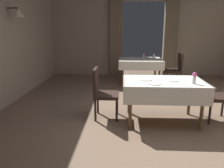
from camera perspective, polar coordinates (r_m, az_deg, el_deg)
The scene contains 14 objects.
ground at distance 3.88m, azimuth 12.93°, elevation -10.59°, with size 10.08×10.08×0.00m, color #7A604C.
wall_back at distance 7.67m, azimuth 8.26°, elevation 13.58°, with size 6.40×0.27×3.00m.
dining_table_mid at distance 3.84m, azimuth 13.41°, elevation -0.54°, with size 1.39×0.91×0.75m.
dining_table_far at distance 6.40m, azimuth 7.49°, elevation 5.78°, with size 1.25×1.04×0.75m.
chair_mid_left at distance 3.94m, azimuth -2.62°, elevation -1.81°, with size 0.44×0.44×0.93m.
chair_mid_right at distance 4.28m, azimuth 27.43°, elevation -2.13°, with size 0.44×0.44×0.93m.
chair_far_right at distance 6.48m, azimuth 16.47°, elevation 4.11°, with size 0.44×0.44×0.93m.
flower_vase_mid at distance 3.71m, azimuth 20.97°, elevation 1.57°, with size 0.07×0.07×0.19m.
plate_mid_b at distance 3.82m, azimuth 15.82°, elevation 0.87°, with size 0.19×0.19×0.01m, color white.
plate_mid_c at distance 3.80m, azimuth 9.04°, elevation 1.16°, with size 0.21×0.21×0.01m, color white.
plate_mid_d at distance 3.54m, azimuth 11.20°, elevation 0.09°, with size 0.21×0.21×0.01m, color white.
flower_vase_far at distance 6.40m, azimuth 8.40°, elevation 7.40°, with size 0.07×0.07×0.17m.
glass_far_b at distance 6.69m, azimuth 11.02°, elevation 7.26°, with size 0.07×0.07×0.11m, color silver.
plate_far_c at distance 6.48m, azimuth 4.74°, elevation 6.81°, with size 0.19×0.19×0.01m, color white.
Camera 1 is at (-0.67, -3.46, 1.62)m, focal length 34.51 mm.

